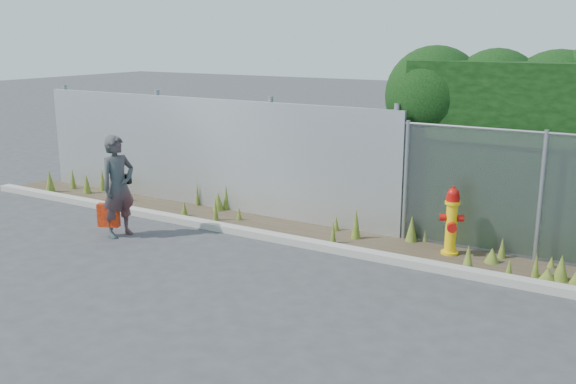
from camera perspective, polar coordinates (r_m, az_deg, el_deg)
The scene contains 8 objects.
ground at distance 9.13m, azimuth -2.91°, elevation -8.15°, with size 80.00×80.00×0.00m, color #38383B.
curb at distance 10.56m, azimuth 2.52°, elevation -4.71°, with size 16.00×0.22×0.12m, color #A09D90.
weed_strip at distance 10.88m, azimuth 6.52°, elevation -3.82°, with size 16.00×1.27×0.54m.
corrugated_fence at distance 13.02m, azimuth -7.55°, elevation 3.47°, with size 8.50×0.21×2.30m.
fire_hydrant at distance 10.42m, azimuth 14.31°, elevation -2.61°, with size 0.38×0.34×1.12m.
woman at distance 11.37m, azimuth -14.86°, elevation 0.49°, with size 0.64×0.42×1.77m, color #0E5C59.
red_tote_bag at distance 11.49m, azimuth -15.66°, elevation -1.99°, with size 0.37×0.13×0.48m.
black_shoulder_bag at distance 11.48m, azimuth -14.32°, elevation 1.15°, with size 0.22×0.09×0.17m.
Camera 1 is at (4.72, -7.03, 3.40)m, focal length 40.00 mm.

